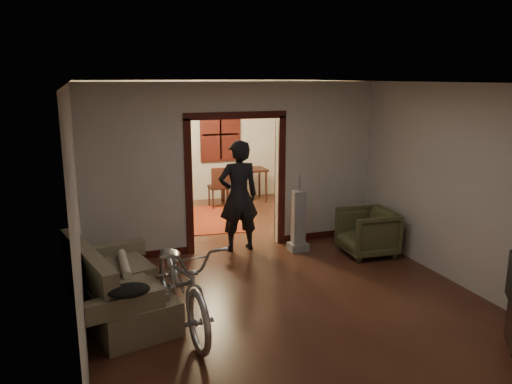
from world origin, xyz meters
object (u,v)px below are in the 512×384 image
desk (244,186)px  locker (139,170)px  sofa (118,280)px  armchair (367,232)px  person (239,196)px  bicycle (182,281)px

desk → locker: bearing=171.7°
sofa → armchair: 4.10m
locker → armchair: bearing=-43.5°
sofa → armchair: size_ratio=2.31×
armchair → desk: desk is taller
person → armchair: bearing=153.6°
armchair → desk: size_ratio=0.80×
bicycle → armchair: 3.61m
bicycle → locker: (0.16, 5.63, 0.32)m
sofa → armchair: (4.02, 0.83, -0.06)m
locker → sofa: bearing=-89.6°
bicycle → desk: bearing=60.8°
armchair → locker: (-3.17, 4.26, 0.49)m
person → desk: bearing=-110.5°
sofa → armchair: sofa is taller
sofa → desk: sofa is taller
bicycle → desk: (2.52, 5.40, -0.17)m
sofa → locker: locker is taller
sofa → bicycle: 0.88m
armchair → locker: locker is taller
armchair → sofa: bearing=-74.8°
sofa → desk: (3.20, 4.86, -0.06)m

